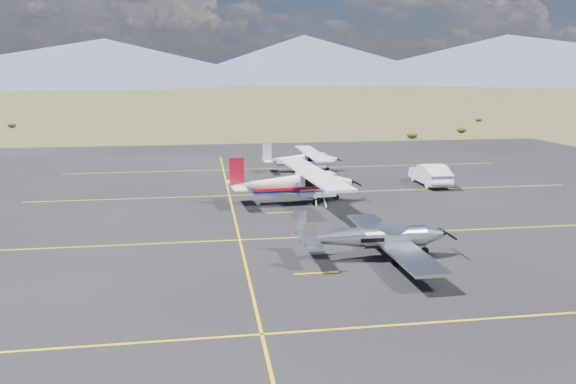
# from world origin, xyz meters

# --- Properties ---
(ground) EXTENTS (1600.00, 1600.00, 0.00)m
(ground) POSITION_xyz_m (0.00, 0.00, 0.00)
(ground) COLOR #383D1C
(ground) RESTS_ON ground
(apron) EXTENTS (72.00, 72.00, 0.02)m
(apron) POSITION_xyz_m (0.00, 7.00, 0.00)
(apron) COLOR black
(apron) RESTS_ON ground
(aircraft_low_wing) EXTENTS (7.01, 9.80, 2.14)m
(aircraft_low_wing) POSITION_xyz_m (0.20, -1.84, 1.02)
(aircraft_low_wing) COLOR #B7B9BE
(aircraft_low_wing) RESTS_ON apron
(aircraft_cessna) EXTENTS (7.62, 12.66, 3.20)m
(aircraft_cessna) POSITION_xyz_m (-1.77, 10.07, 1.42)
(aircraft_cessna) COLOR white
(aircraft_cessna) RESTS_ON apron
(aircraft_plain) EXTENTS (6.00, 10.00, 2.54)m
(aircraft_plain) POSITION_xyz_m (0.87, 22.20, 1.13)
(aircraft_plain) COLOR silver
(aircraft_plain) RESTS_ON apron
(sedan) EXTENTS (1.84, 5.12, 1.68)m
(sedan) POSITION_xyz_m (9.76, 14.71, 0.85)
(sedan) COLOR white
(sedan) RESTS_ON apron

